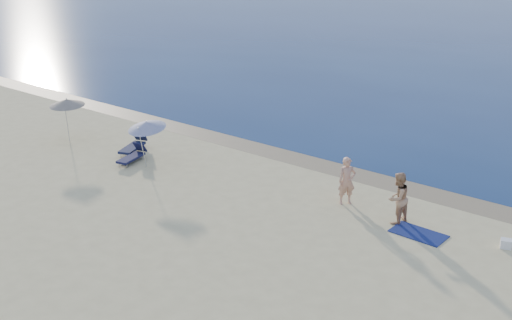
{
  "coord_description": "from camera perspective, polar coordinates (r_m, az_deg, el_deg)",
  "views": [
    {
      "loc": [
        12.34,
        -2.88,
        10.08
      ],
      "look_at": [
        -2.38,
        16.0,
        1.0
      ],
      "focal_mm": 45.0,
      "sensor_mm": 36.0,
      "label": 1
    }
  ],
  "objects": [
    {
      "name": "wet_sand_strip",
      "position": [
        27.39,
        8.34,
        -1.05
      ],
      "size": [
        240.0,
        1.6,
        0.0
      ],
      "primitive_type": "cube",
      "color": "#847254",
      "rests_on": "ground"
    },
    {
      "name": "person_left",
      "position": [
        24.06,
        8.08,
        -1.85
      ],
      "size": [
        0.77,
        0.79,
        1.83
      ],
      "primitive_type": "imported",
      "rotation": [
        0.0,
        0.0,
        0.85
      ],
      "color": "tan",
      "rests_on": "ground"
    },
    {
      "name": "person_right",
      "position": [
        22.87,
        12.49,
        -3.32
      ],
      "size": [
        0.87,
        1.03,
        1.87
      ],
      "primitive_type": "imported",
      "rotation": [
        0.0,
        0.0,
        -1.77
      ],
      "color": "tan",
      "rests_on": "ground"
    },
    {
      "name": "beach_towel",
      "position": [
        22.61,
        14.25,
        -6.36
      ],
      "size": [
        1.86,
        1.09,
        0.03
      ],
      "primitive_type": "cube",
      "rotation": [
        0.0,
        0.0,
        -0.04
      ],
      "color": "#0F194E",
      "rests_on": "ground"
    },
    {
      "name": "white_bag",
      "position": [
        22.53,
        21.34,
        -6.94
      ],
      "size": [
        0.43,
        0.39,
        0.3
      ],
      "primitive_type": "cube",
      "rotation": [
        0.0,
        0.0,
        0.33
      ],
      "color": "white",
      "rests_on": "ground"
    },
    {
      "name": "umbrella_near",
      "position": [
        27.59,
        -9.71,
        3.07
      ],
      "size": [
        1.69,
        1.72,
        2.15
      ],
      "rotation": [
        0.0,
        0.0,
        -0.04
      ],
      "color": "silver",
      "rests_on": "ground"
    },
    {
      "name": "umbrella_far",
      "position": [
        31.55,
        -16.47,
        4.94
      ],
      "size": [
        2.14,
        2.15,
        2.18
      ],
      "rotation": [
        0.0,
        0.0,
        0.37
      ],
      "color": "silver",
      "rests_on": "ground"
    },
    {
      "name": "lounger_left",
      "position": [
        29.9,
        -10.84,
        1.27
      ],
      "size": [
        1.19,
        1.91,
        0.8
      ],
      "rotation": [
        0.0,
        0.0,
        0.36
      ],
      "color": "#151B3A",
      "rests_on": "ground"
    },
    {
      "name": "lounger_right",
      "position": [
        28.68,
        -10.92,
        0.36
      ],
      "size": [
        0.87,
        1.71,
        0.72
      ],
      "rotation": [
        0.0,
        0.0,
        0.22
      ],
      "color": "#15183C",
      "rests_on": "ground"
    }
  ]
}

